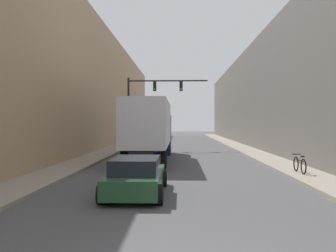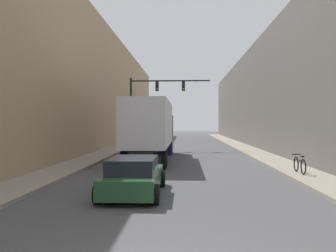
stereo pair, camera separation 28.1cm
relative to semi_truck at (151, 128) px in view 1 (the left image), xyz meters
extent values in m
cube|color=gray|center=(7.90, 10.22, -2.11)|extent=(2.04, 80.00, 0.15)
cube|color=gray|center=(-4.08, 10.22, -2.11)|extent=(2.04, 80.00, 0.15)
cube|color=#66605B|center=(11.92, 10.22, 2.95)|extent=(6.00, 80.00, 10.27)
cube|color=tan|center=(-8.10, 10.22, 3.75)|extent=(6.00, 80.00, 11.86)
cube|color=silver|center=(0.00, -1.47, 0.30)|extent=(2.50, 9.73, 2.76)
cube|color=black|center=(0.00, -1.47, -1.23)|extent=(1.25, 9.73, 0.24)
cube|color=navy|center=(0.00, 4.81, -0.64)|extent=(2.50, 2.82, 3.09)
cylinder|color=black|center=(-1.10, -5.13, -1.68)|extent=(0.25, 1.00, 1.00)
cylinder|color=black|center=(1.10, -5.13, -1.68)|extent=(0.25, 1.00, 1.00)
cylinder|color=black|center=(-1.10, -3.93, -1.68)|extent=(0.25, 1.00, 1.00)
cylinder|color=black|center=(1.10, -3.93, -1.68)|extent=(0.25, 1.00, 1.00)
cylinder|color=black|center=(-1.10, 4.81, -1.68)|extent=(0.25, 1.00, 1.00)
cylinder|color=black|center=(1.10, 4.81, -1.68)|extent=(0.25, 1.00, 1.00)
cube|color=#234C2D|center=(0.44, -11.95, -1.69)|extent=(1.77, 4.59, 0.63)
cube|color=#1E232D|center=(0.44, -12.18, -1.13)|extent=(1.56, 2.53, 0.51)
cylinder|color=black|center=(-0.45, -10.35, -1.86)|extent=(0.25, 0.64, 0.64)
cylinder|color=black|center=(1.32, -10.35, -1.86)|extent=(0.25, 0.64, 0.64)
cylinder|color=black|center=(-0.45, -13.64, -1.86)|extent=(0.25, 0.64, 0.64)
cylinder|color=black|center=(1.32, -13.64, -1.86)|extent=(0.25, 0.64, 0.64)
cylinder|color=black|center=(-2.91, 10.28, 1.20)|extent=(0.20, 0.20, 6.77)
cube|color=black|center=(0.83, 10.28, 4.29)|extent=(7.48, 0.12, 0.12)
cube|color=black|center=(-0.42, 10.28, 3.78)|extent=(0.30, 0.24, 0.90)
sphere|color=green|center=(-0.42, 10.14, 3.50)|extent=(0.18, 0.18, 0.18)
cube|color=black|center=(2.08, 10.28, 3.78)|extent=(0.30, 0.24, 0.90)
sphere|color=gold|center=(2.08, 10.14, 3.50)|extent=(0.18, 0.18, 0.18)
torus|color=black|center=(7.62, -7.81, -1.67)|extent=(0.06, 0.72, 0.72)
torus|color=black|center=(7.62, -6.70, -1.67)|extent=(0.06, 0.72, 0.72)
cube|color=black|center=(7.62, -7.26, -1.44)|extent=(0.04, 1.11, 0.04)
cube|color=black|center=(7.62, -7.66, -1.22)|extent=(0.12, 0.20, 0.06)
cube|color=black|center=(7.62, -6.75, -1.19)|extent=(0.44, 0.04, 0.04)
camera|label=1|loc=(1.96, -25.08, 0.35)|focal=40.00mm
camera|label=2|loc=(2.24, -25.06, 0.35)|focal=40.00mm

